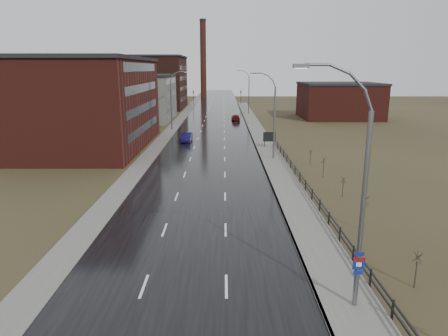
{
  "coord_description": "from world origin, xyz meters",
  "views": [
    {
      "loc": [
        2.15,
        -15.97,
        11.86
      ],
      "look_at": [
        2.19,
        19.39,
        3.0
      ],
      "focal_mm": 32.0,
      "sensor_mm": 36.0,
      "label": 1
    }
  ],
  "objects_px": {
    "billboard": "(269,137)",
    "car_far": "(236,118)",
    "car_near": "(187,138)",
    "streetlight_main": "(357,195)"
  },
  "relations": [
    {
      "from": "billboard",
      "to": "car_far",
      "type": "distance_m",
      "value": 32.66
    },
    {
      "from": "car_near",
      "to": "billboard",
      "type": "bearing_deg",
      "value": -19.35
    },
    {
      "from": "billboard",
      "to": "car_far",
      "type": "relative_size",
      "value": 0.56
    },
    {
      "from": "streetlight_main",
      "to": "car_far",
      "type": "relative_size",
      "value": 2.7
    },
    {
      "from": "billboard",
      "to": "car_near",
      "type": "distance_m",
      "value": 14.04
    },
    {
      "from": "streetlight_main",
      "to": "car_near",
      "type": "height_order",
      "value": "streetlight_main"
    },
    {
      "from": "car_near",
      "to": "car_far",
      "type": "relative_size",
      "value": 1.03
    },
    {
      "from": "streetlight_main",
      "to": "car_far",
      "type": "distance_m",
      "value": 74.46
    },
    {
      "from": "streetlight_main",
      "to": "car_far",
      "type": "xyz_separation_m",
      "value": [
        -3.52,
        74.19,
        -5.3
      ]
    },
    {
      "from": "car_near",
      "to": "car_far",
      "type": "xyz_separation_m",
      "value": [
        8.89,
        27.24,
        0.0
      ]
    }
  ]
}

